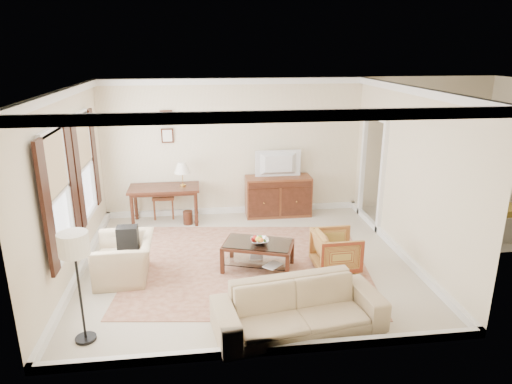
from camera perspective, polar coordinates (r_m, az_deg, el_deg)
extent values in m
cube|color=beige|center=(7.86, -1.18, -8.74)|extent=(5.50, 5.00, 0.01)
cube|color=white|center=(7.06, -1.33, 12.83)|extent=(5.50, 5.00, 0.01)
cube|color=#F3E6C6|center=(9.75, -2.82, 5.54)|extent=(5.50, 0.01, 2.90)
cube|color=#F3E6C6|center=(5.00, 1.81, -6.50)|extent=(5.50, 0.01, 2.90)
cube|color=#F3E6C6|center=(7.57, -22.44, 0.62)|extent=(0.01, 5.00, 2.90)
cube|color=#F3E6C6|center=(8.08, 18.53, 2.08)|extent=(0.01, 5.00, 2.90)
cube|color=beige|center=(10.17, 22.65, -3.85)|extent=(3.00, 2.70, 0.01)
cube|color=brown|center=(7.76, -0.92, -9.06)|extent=(4.29, 3.81, 0.01)
cube|color=#492215|center=(9.48, -11.42, 0.49)|extent=(1.42, 0.71, 0.05)
cylinder|color=#492215|center=(9.41, -15.21, -2.41)|extent=(0.07, 0.07, 0.73)
cylinder|color=#492215|center=(9.31, -7.51, -2.13)|extent=(0.07, 0.07, 0.73)
cylinder|color=#492215|center=(9.93, -14.81, -1.33)|extent=(0.07, 0.07, 0.73)
cylinder|color=#492215|center=(9.83, -7.52, -1.05)|extent=(0.07, 0.07, 0.73)
cube|color=brown|center=(9.84, 2.77, -0.50)|extent=(1.39, 0.54, 0.86)
imported|color=black|center=(9.58, 2.87, 4.54)|extent=(0.93, 0.53, 0.12)
cube|color=#492215|center=(7.45, 0.26, -6.61)|extent=(1.26, 0.98, 0.04)
cube|color=silver|center=(7.44, 0.26, -6.37)|extent=(1.19, 0.90, 0.01)
cube|color=silver|center=(7.57, 0.26, -8.50)|extent=(1.16, 0.87, 0.02)
cube|color=#492215|center=(7.40, -4.24, -8.69)|extent=(0.08, 0.08, 0.43)
cube|color=#492215|center=(7.21, 3.94, -9.45)|extent=(0.08, 0.08, 0.43)
cube|color=#492215|center=(7.91, -3.07, -6.84)|extent=(0.08, 0.08, 0.43)
cube|color=#492215|center=(7.73, 4.55, -7.49)|extent=(0.08, 0.08, 0.43)
imported|color=silver|center=(7.38, 0.45, -6.06)|extent=(0.42, 0.42, 0.10)
imported|color=brown|center=(7.65, -0.75, -7.97)|extent=(0.28, 0.09, 0.38)
imported|color=brown|center=(7.41, 1.46, -8.90)|extent=(0.21, 0.22, 0.38)
imported|color=maroon|center=(7.59, 9.98, -7.04)|extent=(0.67, 0.71, 0.72)
imported|color=tan|center=(7.47, -16.14, -7.21)|extent=(0.68, 1.02, 0.88)
cube|color=black|center=(7.42, -15.76, -5.28)|extent=(0.26, 0.35, 0.40)
imported|color=tan|center=(5.98, 5.38, -13.36)|extent=(2.23, 0.94, 0.85)
cylinder|color=black|center=(6.35, -20.49, -16.77)|extent=(0.26, 0.26, 0.04)
cylinder|color=black|center=(6.05, -21.11, -12.02)|extent=(0.03, 0.03, 1.22)
cylinder|color=silver|center=(5.75, -21.86, -6.06)|extent=(0.36, 0.36, 0.28)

